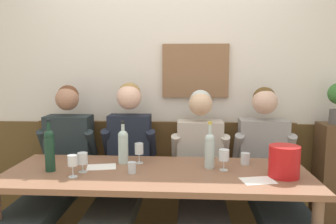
{
  "coord_description": "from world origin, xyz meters",
  "views": [
    {
      "loc": [
        0.22,
        -2.12,
        1.46
      ],
      "look_at": [
        0.06,
        0.45,
        1.11
      ],
      "focal_mm": 35.89,
      "sensor_mm": 36.0,
      "label": 1
    }
  ],
  "objects_px": {
    "person_right_seat": "(56,168)",
    "wine_glass_mid_left": "(224,156)",
    "wine_glass_right_end": "(83,159)",
    "ice_bucket": "(284,161)",
    "wine_glass_near_bucket": "(139,150)",
    "person_center_right_seat": "(201,172)",
    "person_center_left_seat": "(123,167)",
    "wine_glass_mid_right": "(72,161)",
    "water_tumbler_right": "(132,168)",
    "dining_table": "(157,182)",
    "wine_bottle_green_tall": "(50,149)",
    "wine_bottle_clear_water": "(123,145)",
    "wine_bottle_amber_mid": "(210,149)",
    "person_left_seat": "(272,173)",
    "wall_bench": "(164,196)",
    "water_tumbler_center": "(245,159)"
  },
  "relations": [
    {
      "from": "person_left_seat",
      "to": "wine_glass_mid_right",
      "type": "bearing_deg",
      "value": -161.61
    },
    {
      "from": "person_left_seat",
      "to": "wine_glass_right_end",
      "type": "distance_m",
      "value": 1.45
    },
    {
      "from": "ice_bucket",
      "to": "wine_glass_near_bucket",
      "type": "distance_m",
      "value": 1.05
    },
    {
      "from": "wine_glass_mid_right",
      "to": "water_tumbler_center",
      "type": "bearing_deg",
      "value": 17.2
    },
    {
      "from": "wine_glass_right_end",
      "to": "person_right_seat",
      "type": "bearing_deg",
      "value": 132.69
    },
    {
      "from": "dining_table",
      "to": "wine_glass_mid_right",
      "type": "bearing_deg",
      "value": -163.62
    },
    {
      "from": "dining_table",
      "to": "water_tumbler_right",
      "type": "distance_m",
      "value": 0.21
    },
    {
      "from": "wine_bottle_green_tall",
      "to": "water_tumbler_right",
      "type": "height_order",
      "value": "wine_bottle_green_tall"
    },
    {
      "from": "wine_glass_right_end",
      "to": "water_tumbler_right",
      "type": "relative_size",
      "value": 1.75
    },
    {
      "from": "wine_bottle_green_tall",
      "to": "wine_glass_right_end",
      "type": "bearing_deg",
      "value": -1.73
    },
    {
      "from": "wine_glass_mid_left",
      "to": "wine_glass_right_end",
      "type": "xyz_separation_m",
      "value": [
        -0.99,
        -0.1,
        -0.01
      ]
    },
    {
      "from": "wine_bottle_clear_water",
      "to": "wine_glass_near_bucket",
      "type": "height_order",
      "value": "wine_bottle_clear_water"
    },
    {
      "from": "wine_glass_mid_right",
      "to": "wine_glass_near_bucket",
      "type": "bearing_deg",
      "value": 42.0
    },
    {
      "from": "dining_table",
      "to": "wine_glass_mid_left",
      "type": "height_order",
      "value": "wine_glass_mid_left"
    },
    {
      "from": "ice_bucket",
      "to": "wine_glass_mid_right",
      "type": "height_order",
      "value": "ice_bucket"
    },
    {
      "from": "wine_bottle_clear_water",
      "to": "person_left_seat",
      "type": "bearing_deg",
      "value": 6.4
    },
    {
      "from": "person_left_seat",
      "to": "wine_glass_near_bucket",
      "type": "height_order",
      "value": "person_left_seat"
    },
    {
      "from": "wine_bottle_green_tall",
      "to": "wine_glass_mid_left",
      "type": "bearing_deg",
      "value": 4.47
    },
    {
      "from": "dining_table",
      "to": "wine_glass_right_end",
      "type": "height_order",
      "value": "wine_glass_right_end"
    },
    {
      "from": "wine_glass_right_end",
      "to": "water_tumbler_right",
      "type": "height_order",
      "value": "wine_glass_right_end"
    },
    {
      "from": "person_right_seat",
      "to": "wine_bottle_clear_water",
      "type": "xyz_separation_m",
      "value": [
        0.59,
        -0.14,
        0.23
      ]
    },
    {
      "from": "dining_table",
      "to": "wine_bottle_green_tall",
      "type": "distance_m",
      "value": 0.79
    },
    {
      "from": "wine_glass_mid_left",
      "to": "wine_glass_right_end",
      "type": "distance_m",
      "value": 0.99
    },
    {
      "from": "person_center_right_seat",
      "to": "water_tumbler_center",
      "type": "height_order",
      "value": "person_center_right_seat"
    },
    {
      "from": "ice_bucket",
      "to": "wall_bench",
      "type": "bearing_deg",
      "value": 139.57
    },
    {
      "from": "dining_table",
      "to": "wine_glass_near_bucket",
      "type": "bearing_deg",
      "value": 128.33
    },
    {
      "from": "ice_bucket",
      "to": "wine_bottle_green_tall",
      "type": "bearing_deg",
      "value": 179.22
    },
    {
      "from": "person_right_seat",
      "to": "wine_glass_mid_left",
      "type": "height_order",
      "value": "person_right_seat"
    },
    {
      "from": "wine_bottle_clear_water",
      "to": "wine_bottle_green_tall",
      "type": "distance_m",
      "value": 0.53
    },
    {
      "from": "wine_glass_mid_right",
      "to": "wine_glass_near_bucket",
      "type": "relative_size",
      "value": 0.97
    },
    {
      "from": "person_center_right_seat",
      "to": "wine_bottle_clear_water",
      "type": "distance_m",
      "value": 0.66
    },
    {
      "from": "water_tumbler_right",
      "to": "person_center_right_seat",
      "type": "bearing_deg",
      "value": 37.64
    },
    {
      "from": "wine_bottle_amber_mid",
      "to": "person_left_seat",
      "type": "bearing_deg",
      "value": 22.36
    },
    {
      "from": "wine_glass_right_end",
      "to": "wall_bench",
      "type": "bearing_deg",
      "value": 54.45
    },
    {
      "from": "person_right_seat",
      "to": "wine_glass_near_bucket",
      "type": "relative_size",
      "value": 8.37
    },
    {
      "from": "person_right_seat",
      "to": "ice_bucket",
      "type": "xyz_separation_m",
      "value": [
        1.72,
        -0.39,
        0.2
      ]
    },
    {
      "from": "person_left_seat",
      "to": "water_tumbler_center",
      "type": "height_order",
      "value": "person_left_seat"
    },
    {
      "from": "person_left_seat",
      "to": "ice_bucket",
      "type": "relative_size",
      "value": 6.08
    },
    {
      "from": "person_center_left_seat",
      "to": "wine_bottle_green_tall",
      "type": "height_order",
      "value": "person_center_left_seat"
    },
    {
      "from": "person_center_right_seat",
      "to": "person_center_left_seat",
      "type": "bearing_deg",
      "value": 179.82
    },
    {
      "from": "wall_bench",
      "to": "dining_table",
      "type": "distance_m",
      "value": 0.76
    },
    {
      "from": "wall_bench",
      "to": "wine_glass_near_bucket",
      "type": "height_order",
      "value": "wall_bench"
    },
    {
      "from": "person_right_seat",
      "to": "wine_bottle_green_tall",
      "type": "distance_m",
      "value": 0.46
    },
    {
      "from": "person_center_left_seat",
      "to": "wine_bottle_amber_mid",
      "type": "relative_size",
      "value": 3.86
    },
    {
      "from": "wall_bench",
      "to": "person_right_seat",
      "type": "relative_size",
      "value": 1.88
    },
    {
      "from": "person_right_seat",
      "to": "person_left_seat",
      "type": "bearing_deg",
      "value": -0.46
    },
    {
      "from": "person_center_left_seat",
      "to": "wine_glass_mid_left",
      "type": "height_order",
      "value": "person_center_left_seat"
    },
    {
      "from": "person_center_right_seat",
      "to": "wine_glass_mid_right",
      "type": "distance_m",
      "value": 1.02
    },
    {
      "from": "water_tumbler_right",
      "to": "wine_bottle_clear_water",
      "type": "bearing_deg",
      "value": 113.99
    },
    {
      "from": "ice_bucket",
      "to": "wine_bottle_amber_mid",
      "type": "bearing_deg",
      "value": 160.24
    }
  ]
}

